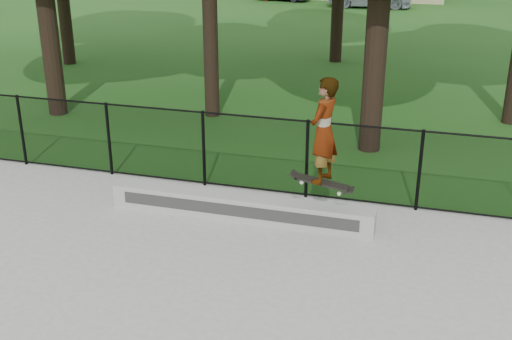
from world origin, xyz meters
name	(u,v)px	position (x,y,z in m)	size (l,w,h in m)	color
grind_ledge	(240,207)	(1.10, 4.70, 0.27)	(4.62, 0.40, 0.42)	#A6A5A1
skater_airborne	(324,133)	(2.55, 4.40, 1.85)	(0.84, 0.69, 1.82)	black
chainlink_fence	(204,149)	(0.00, 5.90, 0.81)	(16.06, 0.06, 1.50)	black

